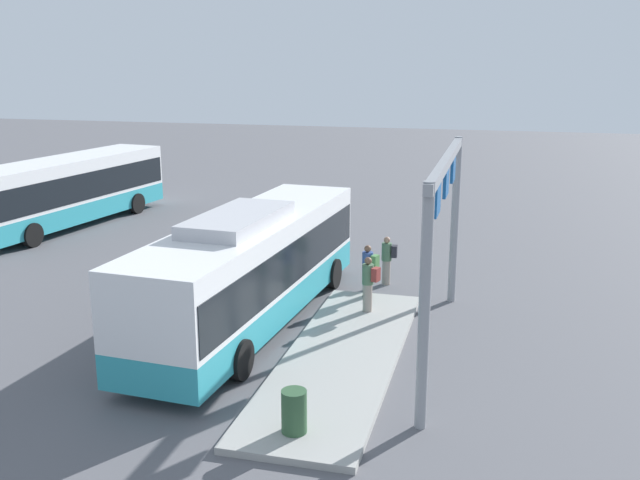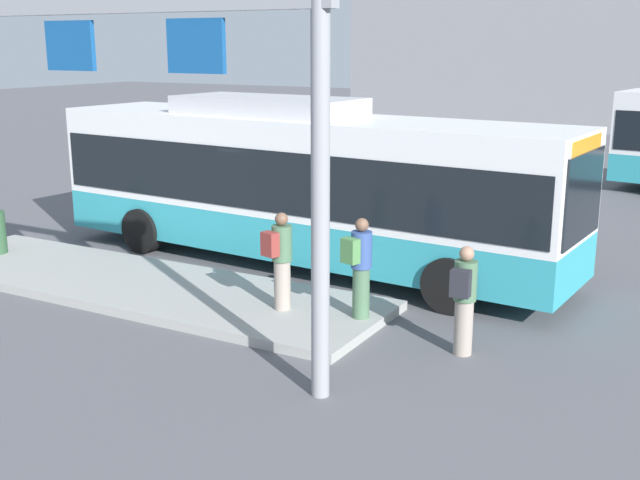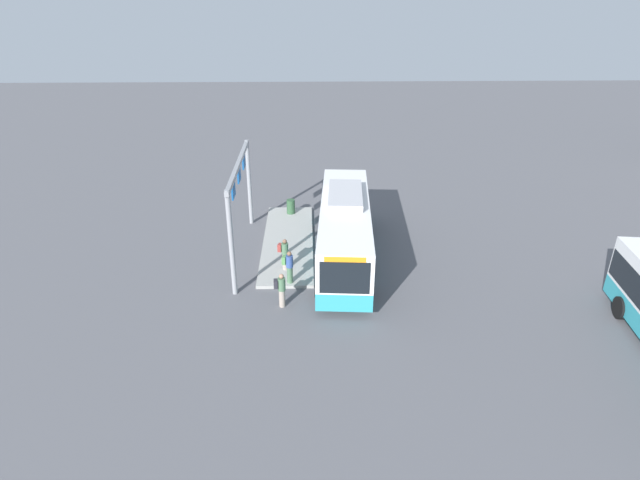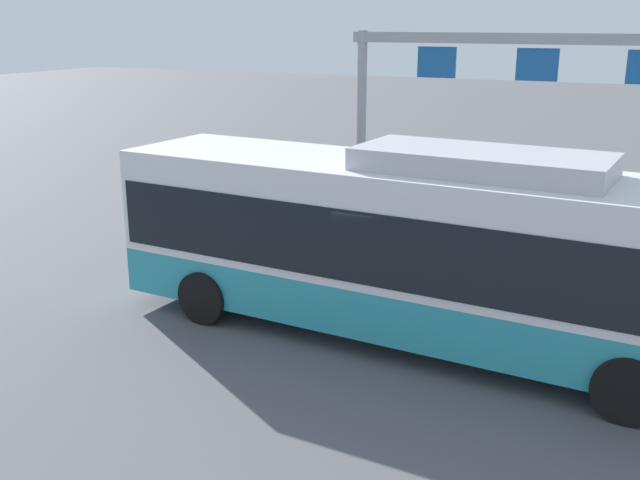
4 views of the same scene
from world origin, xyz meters
The scene contains 8 objects.
ground_plane centered at (0.00, 0.00, 0.00)m, with size 120.00×120.00×0.00m, color #56565B.
platform_curb centered at (-1.90, -3.06, 0.08)m, with size 10.00×2.80×0.16m, color #9E9E99.
bus_main centered at (-0.01, 0.00, 1.81)m, with size 11.56×3.31×3.46m.
person_boarding centered at (4.62, -3.15, 0.89)m, with size 0.36×0.53×1.67m.
person_waiting_near centered at (2.75, -2.85, 1.05)m, with size 0.45×0.59×1.67m.
person_waiting_mid centered at (1.41, -3.11, 1.05)m, with size 0.44×0.59×1.67m.
platform_sign_gantry centered at (-0.68, -5.40, 3.72)m, with size 8.65×0.24×5.20m.
station_building centered at (-1.98, 32.55, 4.47)m, with size 22.98×8.00×8.95m, color gray.
Camera 2 is at (8.11, -13.75, 4.53)m, focal length 43.89 mm.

